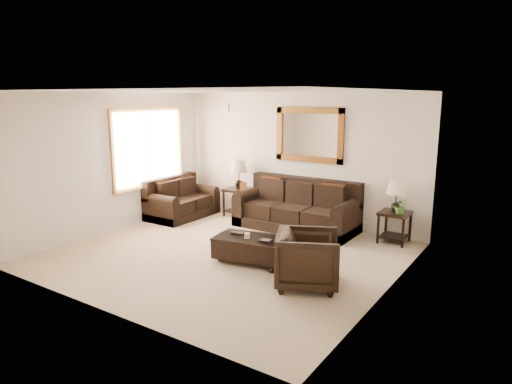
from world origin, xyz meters
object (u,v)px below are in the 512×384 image
Objects in this scene: end_table_left at (239,180)px; end_table_right at (396,202)px; sofa at (297,211)px; loveseat at (180,202)px; coffee_table at (253,247)px; armchair at (308,257)px.

end_table_left reaches higher than end_table_right.
sofa is 1.57× the size of loveseat.
sofa reaches higher than coffee_table.
coffee_table is (-1.59, -2.25, -0.50)m from end_table_right.
end_table_right is 1.33× the size of armchair.
end_table_right reaches higher than loveseat.
loveseat is 4.59m from end_table_right.
end_table_left is (-1.54, 0.15, 0.46)m from sofa.
sofa is 2.11m from coffee_table.
coffee_table is at bearing -116.71° from loveseat.
armchair is (1.17, -0.36, 0.18)m from coffee_table.
coffee_table is at bearing -125.16° from end_table_right.
end_table_left is at bearing -54.07° from loveseat.
sofa is 1.93× the size of end_table_left.
end_table_left is 2.96m from coffee_table.
sofa is at bearing -5.54° from end_table_left.
end_table_right is at bearing 5.20° from sofa.
loveseat is 1.39m from end_table_left.
end_table_left is at bearing 174.46° from sofa.
armchair is at bearing -58.56° from sofa.
sofa is 2.79× the size of armchair.
loveseat is at bearing -166.72° from sofa.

